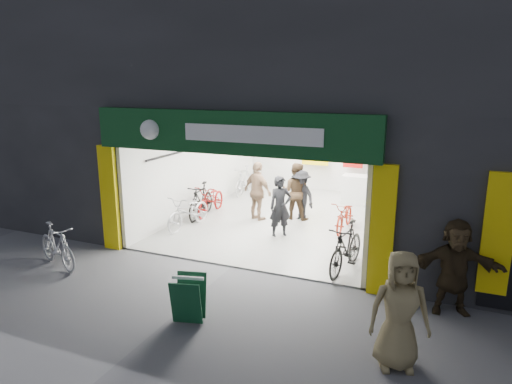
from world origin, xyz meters
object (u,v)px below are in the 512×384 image
Objects in this scene: bike_left_front at (189,211)px; pedestrian_near at (400,311)px; sandwich_board at (189,298)px; parked_bike at (57,246)px; bike_right_front at (346,248)px.

bike_left_front is 1.05× the size of pedestrian_near.
pedestrian_near is 3.49m from sandwich_board.
parked_bike is at bearing 155.35° from pedestrian_near.
parked_bike is 4.08m from sandwich_board.
parked_bike reaches higher than sandwich_board.
bike_right_front is 2.25× the size of sandwich_board.
pedestrian_near is at bearing -56.56° from bike_right_front.
pedestrian_near reaches higher than bike_right_front.
parked_bike is (-1.28, -3.55, 0.01)m from bike_left_front.
pedestrian_near is at bearing -13.31° from sandwich_board.
bike_left_front is 1.12× the size of parked_bike.
pedestrian_near is (7.43, -0.87, 0.39)m from parked_bike.
sandwich_board is at bearing -82.61° from parked_bike.
bike_right_front is at bearing -48.65° from parked_bike.
parked_bike is at bearing -150.24° from bike_right_front.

